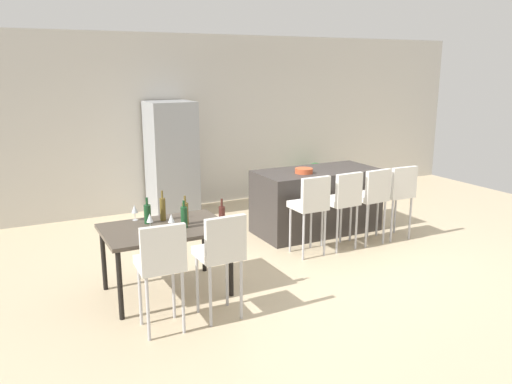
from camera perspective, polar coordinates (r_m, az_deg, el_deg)
name	(u,v)px	position (r m, az deg, el deg)	size (l,w,h in m)	color
ground_plane	(326,253)	(6.84, 7.81, -6.70)	(10.00, 10.00, 0.00)	#C6B28E
back_wall	(227,120)	(9.19, -3.20, 7.95)	(10.00, 0.12, 2.90)	beige
kitchen_island	(316,201)	(7.58, 6.69, -0.98)	(1.79, 0.85, 0.92)	#383330
bar_chair_left	(311,203)	(6.53, 6.08, -1.20)	(0.40, 0.40, 1.05)	silver
bar_chair_middle	(343,198)	(6.81, 9.63, -0.69)	(0.42, 0.42, 1.05)	silver
bar_chair_right	(372,194)	(7.10, 12.70, -0.25)	(0.42, 0.42, 1.05)	silver
bar_chair_far	(398,191)	(7.40, 15.47, 0.15)	(0.42, 0.42, 1.05)	silver
dining_table	(165,233)	(5.50, -10.02, -4.51)	(1.28, 0.89, 0.74)	#4C4238
dining_chair_near	(161,260)	(4.68, -10.47, -7.45)	(0.42, 0.42, 1.05)	silver
dining_chair_far	(221,250)	(4.87, -3.89, -6.42)	(0.41, 0.41, 1.05)	silver
wine_bottle_near	(185,213)	(5.50, -7.83, -2.32)	(0.07, 0.07, 0.31)	brown
wine_bottle_inner	(184,217)	(5.39, -7.97, -2.74)	(0.07, 0.07, 0.29)	#194723
wine_bottle_far	(222,218)	(5.27, -3.79, -2.87)	(0.06, 0.06, 0.33)	#471E19
wine_bottle_end	(147,214)	(5.61, -11.92, -2.35)	(0.07, 0.07, 0.28)	#194723
wine_bottle_middle	(163,209)	(5.68, -10.29, -1.83)	(0.06, 0.06, 0.33)	brown
wine_glass_left	(150,218)	(5.37, -11.68, -2.87)	(0.07, 0.07, 0.17)	silver
wine_glass_right	(135,209)	(5.75, -13.29, -1.86)	(0.07, 0.07, 0.17)	silver
wine_glass_corner	(171,219)	(5.32, -9.36, -2.92)	(0.07, 0.07, 0.17)	silver
refrigerator	(172,159)	(8.43, -9.32, 3.63)	(0.72, 0.68, 1.84)	#939699
fruit_bowl	(304,171)	(7.22, 5.32, 2.36)	(0.25, 0.25, 0.07)	#C6512D
potted_plant	(316,176)	(9.74, 6.64, 1.75)	(0.42, 0.42, 0.62)	#38383D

